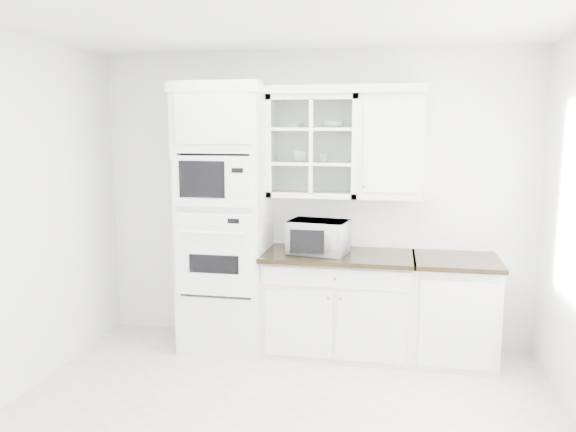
# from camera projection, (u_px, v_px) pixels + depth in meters

# --- Properties ---
(ground) EXTENTS (4.00, 3.50, 0.01)m
(ground) POSITION_uv_depth(u_px,v_px,m) (273.00, 432.00, 3.74)
(ground) COLOR beige
(ground) RESTS_ON ground
(room_shell) EXTENTS (4.00, 3.50, 2.70)m
(room_shell) POSITION_uv_depth(u_px,v_px,m) (285.00, 162.00, 3.88)
(room_shell) COLOR white
(room_shell) RESTS_ON ground
(oven_column) EXTENTS (0.76, 0.68, 2.40)m
(oven_column) POSITION_uv_depth(u_px,v_px,m) (225.00, 219.00, 5.07)
(oven_column) COLOR silver
(oven_column) RESTS_ON ground
(base_cabinet_run) EXTENTS (1.32, 0.67, 0.92)m
(base_cabinet_run) POSITION_uv_depth(u_px,v_px,m) (338.00, 303.00, 5.02)
(base_cabinet_run) COLOR silver
(base_cabinet_run) RESTS_ON ground
(extra_base_cabinet) EXTENTS (0.72, 0.67, 0.92)m
(extra_base_cabinet) POSITION_uv_depth(u_px,v_px,m) (454.00, 309.00, 4.84)
(extra_base_cabinet) COLOR silver
(extra_base_cabinet) RESTS_ON ground
(upper_cabinet_glass) EXTENTS (0.80, 0.33, 0.90)m
(upper_cabinet_glass) POSITION_uv_depth(u_px,v_px,m) (314.00, 146.00, 4.98)
(upper_cabinet_glass) COLOR silver
(upper_cabinet_glass) RESTS_ON room_shell
(upper_cabinet_solid) EXTENTS (0.55, 0.33, 0.90)m
(upper_cabinet_solid) POSITION_uv_depth(u_px,v_px,m) (391.00, 147.00, 4.86)
(upper_cabinet_solid) COLOR silver
(upper_cabinet_solid) RESTS_ON room_shell
(crown_molding) EXTENTS (2.14, 0.38, 0.07)m
(crown_molding) POSITION_uv_depth(u_px,v_px,m) (302.00, 90.00, 4.90)
(crown_molding) COLOR white
(crown_molding) RESTS_ON room_shell
(countertop_microwave) EXTENTS (0.56, 0.49, 0.29)m
(countertop_microwave) POSITION_uv_depth(u_px,v_px,m) (319.00, 237.00, 4.93)
(countertop_microwave) COLOR white
(countertop_microwave) RESTS_ON base_cabinet_run
(bowl_a) EXTENTS (0.22, 0.22, 0.05)m
(bowl_a) POSITION_uv_depth(u_px,v_px,m) (293.00, 125.00, 4.97)
(bowl_a) COLOR white
(bowl_a) RESTS_ON upper_cabinet_glass
(bowl_b) EXTENTS (0.22, 0.22, 0.06)m
(bowl_b) POSITION_uv_depth(u_px,v_px,m) (333.00, 124.00, 4.94)
(bowl_b) COLOR white
(bowl_b) RESTS_ON upper_cabinet_glass
(cup_a) EXTENTS (0.14, 0.14, 0.10)m
(cup_a) POSITION_uv_depth(u_px,v_px,m) (300.00, 156.00, 5.01)
(cup_a) COLOR white
(cup_a) RESTS_ON upper_cabinet_glass
(cup_b) EXTENTS (0.11, 0.11, 0.08)m
(cup_b) POSITION_uv_depth(u_px,v_px,m) (323.00, 157.00, 4.97)
(cup_b) COLOR white
(cup_b) RESTS_ON upper_cabinet_glass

